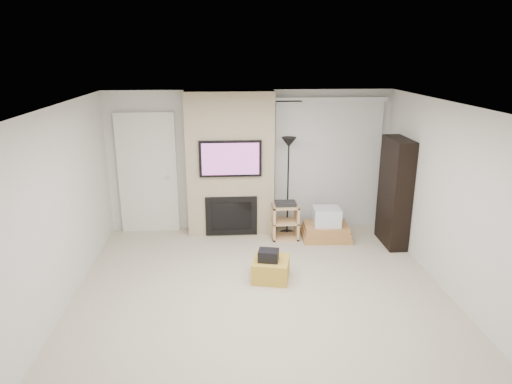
{
  "coord_description": "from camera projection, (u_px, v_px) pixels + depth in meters",
  "views": [
    {
      "loc": [
        -0.46,
        -5.16,
        3.11
      ],
      "look_at": [
        0.0,
        1.2,
        1.15
      ],
      "focal_mm": 32.0,
      "sensor_mm": 36.0,
      "label": 1
    }
  ],
  "objects": [
    {
      "name": "wall_back",
      "position": [
        250.0,
        161.0,
        8.12
      ],
      "size": [
        5.0,
        0.0,
        2.5
      ],
      "primitive_type": "cube",
      "rotation": [
        1.57,
        0.0,
        0.0
      ],
      "color": "silver",
      "rests_on": "ground"
    },
    {
      "name": "wall_front",
      "position": [
        301.0,
        360.0,
        2.88
      ],
      "size": [
        5.0,
        0.0,
        2.5
      ],
      "primitive_type": "cube",
      "rotation": [
        1.57,
        0.0,
        0.0
      ],
      "color": "silver",
      "rests_on": "ground"
    },
    {
      "name": "ottoman",
      "position": [
        271.0,
        269.0,
        6.5
      ],
      "size": [
        0.6,
        0.6,
        0.3
      ],
      "primitive_type": "cube",
      "rotation": [
        0.0,
        0.0,
        -0.22
      ],
      "color": "gold",
      "rests_on": "floor"
    },
    {
      "name": "box_stack",
      "position": [
        326.0,
        227.0,
        7.9
      ],
      "size": [
        0.85,
        0.66,
        0.55
      ],
      "color": "#B47B46",
      "rests_on": "floor"
    },
    {
      "name": "av_stand",
      "position": [
        285.0,
        219.0,
        7.89
      ],
      "size": [
        0.45,
        0.38,
        0.66
      ],
      "color": "#DEAE74",
      "rests_on": "floor"
    },
    {
      "name": "vertical_blinds",
      "position": [
        328.0,
        159.0,
        8.16
      ],
      "size": [
        1.98,
        0.1,
        2.37
      ],
      "color": "silver",
      "rests_on": "floor"
    },
    {
      "name": "bookshelf",
      "position": [
        395.0,
        192.0,
        7.51
      ],
      "size": [
        0.3,
        0.8,
        1.8
      ],
      "color": "black",
      "rests_on": "floor"
    },
    {
      "name": "hvac_vent",
      "position": [
        289.0,
        101.0,
        5.92
      ],
      "size": [
        0.35,
        0.18,
        0.01
      ],
      "primitive_type": "cube",
      "color": "silver",
      "rests_on": "ceiling"
    },
    {
      "name": "entry_door",
      "position": [
        148.0,
        174.0,
        8.02
      ],
      "size": [
        1.02,
        0.11,
        2.14
      ],
      "color": "silver",
      "rests_on": "floor"
    },
    {
      "name": "floor_lamp",
      "position": [
        288.0,
        159.0,
        7.76
      ],
      "size": [
        0.26,
        0.26,
        1.74
      ],
      "color": "black",
      "rests_on": "floor"
    },
    {
      "name": "wall_left",
      "position": [
        50.0,
        218.0,
        5.33
      ],
      "size": [
        0.0,
        5.5,
        2.5
      ],
      "primitive_type": "cube",
      "rotation": [
        1.57,
        0.0,
        1.57
      ],
      "color": "silver",
      "rests_on": "ground"
    },
    {
      "name": "ceiling",
      "position": [
        264.0,
        109.0,
        5.13
      ],
      "size": [
        5.0,
        5.5,
        0.0
      ],
      "primitive_type": "cube",
      "color": "white",
      "rests_on": "wall_back"
    },
    {
      "name": "black_bag",
      "position": [
        268.0,
        255.0,
        6.4
      ],
      "size": [
        0.32,
        0.28,
        0.16
      ],
      "primitive_type": "cube",
      "rotation": [
        0.0,
        0.0,
        -0.22
      ],
      "color": "black",
      "rests_on": "ottoman"
    },
    {
      "name": "floor",
      "position": [
        263.0,
        305.0,
        5.87
      ],
      "size": [
        5.0,
        5.5,
        0.0
      ],
      "primitive_type": "cube",
      "color": "#BDB298",
      "rests_on": "ground"
    },
    {
      "name": "fireplace_wall",
      "position": [
        230.0,
        165.0,
        7.9
      ],
      "size": [
        1.5,
        0.47,
        2.5
      ],
      "color": "tan",
      "rests_on": "floor"
    },
    {
      "name": "wall_right",
      "position": [
        463.0,
        208.0,
        5.67
      ],
      "size": [
        0.0,
        5.5,
        2.5
      ],
      "primitive_type": "cube",
      "rotation": [
        1.57,
        0.0,
        1.57
      ],
      "color": "silver",
      "rests_on": "ground"
    }
  ]
}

